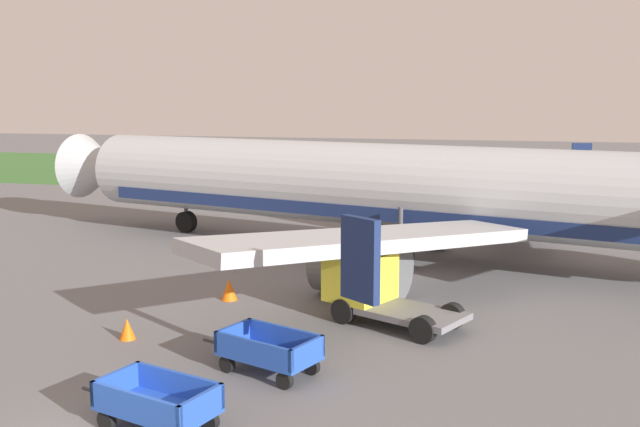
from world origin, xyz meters
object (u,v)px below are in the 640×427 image
Objects in this scene: baggage_cart_second_in_row at (157,403)px; traffic_cone_near_plane at (229,289)px; service_truck_beside_carts at (373,286)px; airplane at (389,188)px; baggage_cart_third_in_row at (269,351)px; traffic_cone_mid_apron at (127,329)px.

traffic_cone_near_plane is (-2.26, 9.62, -0.23)m from baggage_cart_second_in_row.
airplane is at bearing 96.37° from service_truck_beside_carts.
baggage_cart_third_in_row is 6.98m from traffic_cone_near_plane.
baggage_cart_second_in_row is 3.81m from baggage_cart_third_in_row.
traffic_cone_near_plane is 4.79m from traffic_cone_mid_apron.
airplane reaches higher than traffic_cone_mid_apron.
baggage_cart_second_in_row is at bearing -76.78° from traffic_cone_near_plane.
baggage_cart_second_in_row is at bearing -109.15° from service_truck_beside_carts.
baggage_cart_second_in_row is at bearing -54.40° from traffic_cone_mid_apron.
airplane reaches higher than traffic_cone_near_plane.
baggage_cart_second_in_row reaches higher than traffic_cone_near_plane.
baggage_cart_third_in_row is (-0.69, -14.52, -2.45)m from airplane.
airplane is 14.74m from baggage_cart_third_in_row.
airplane is 9.72m from service_truck_beside_carts.
traffic_cone_mid_apron is at bearing -112.94° from airplane.
airplane is at bearing 83.86° from baggage_cart_second_in_row.
traffic_cone_near_plane is 1.20× the size of traffic_cone_mid_apron.
service_truck_beside_carts is at bearing 70.95° from baggage_cart_third_in_row.
airplane is 59.80× the size of traffic_cone_mid_apron.
baggage_cart_second_in_row is 9.17m from service_truck_beside_carts.
baggage_cart_second_in_row and baggage_cart_third_in_row have the same top height.
airplane is at bearing 63.66° from traffic_cone_near_plane.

